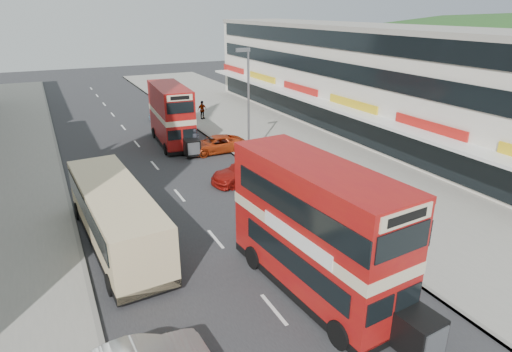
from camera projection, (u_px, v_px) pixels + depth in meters
ground at (302, 344)px, 14.81m from camera, size 160.00×160.00×0.00m
road_surface at (155, 166)px, 31.51m from camera, size 12.00×90.00×0.01m
pavement_right at (297, 143)px, 36.47m from camera, size 12.00×90.00×0.15m
kerb_left at (64, 178)px, 28.96m from camera, size 0.20×90.00×0.16m
kerb_right at (232, 153)px, 34.02m from camera, size 0.20×90.00×0.16m
commercial_row at (361, 78)px, 39.77m from camera, size 9.90×46.20×9.30m
street_lamp at (247, 97)px, 30.82m from camera, size 1.00×0.20×8.12m
bus_main at (316, 230)px, 16.68m from camera, size 3.29×9.46×5.17m
bus_second at (171, 115)px, 35.70m from camera, size 2.87×8.65×4.69m
coach at (116, 214)px, 20.48m from camera, size 3.19×10.31×2.70m
car_right_a at (246, 171)px, 28.46m from camera, size 5.12×2.63×1.42m
car_right_b at (215, 144)px, 34.18m from camera, size 4.70×2.21×1.30m
car_right_c at (168, 114)px, 44.18m from camera, size 3.85×1.69×1.29m
pedestrian_near at (304, 163)px, 28.72m from camera, size 0.72×0.49×1.95m
pedestrian_far at (202, 110)px, 43.84m from camera, size 1.16×0.73×1.83m
cyclist at (196, 146)px, 33.47m from camera, size 0.70×1.57×2.08m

